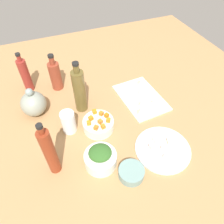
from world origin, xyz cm
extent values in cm
cube|color=#AB7E50|center=(0.00, 0.00, 1.50)|extent=(190.00, 190.00, 3.00)
cube|color=white|center=(8.01, -19.86, 3.50)|extent=(31.08, 22.22, 1.00)
cylinder|color=white|center=(-24.68, -13.87, 3.60)|extent=(23.88, 23.88, 1.20)
cylinder|color=white|center=(-20.97, 13.22, 6.14)|extent=(13.12, 13.12, 6.27)
cylinder|color=white|center=(-3.08, 8.03, 5.64)|extent=(14.29, 14.29, 5.28)
cylinder|color=gray|center=(-30.30, 3.83, 5.06)|extent=(10.22, 10.22, 4.13)
ellipsoid|color=gray|center=(18.33, 33.90, 9.02)|extent=(13.04, 12.21, 12.04)
sphere|color=gray|center=(18.33, 33.90, 16.50)|extent=(3.65, 3.65, 3.65)
cylinder|color=gray|center=(23.87, 33.90, 10.52)|extent=(5.38, 2.00, 3.93)
cylinder|color=brown|center=(12.60, 11.70, 14.31)|extent=(5.92, 5.92, 22.62)
cylinder|color=brown|center=(12.60, 11.70, 27.51)|extent=(2.67, 2.67, 3.79)
cylinder|color=black|center=(12.60, 11.70, 30.01)|extent=(2.96, 2.96, 1.20)
cylinder|color=maroon|center=(-16.49, 30.91, 14.87)|extent=(4.49, 4.49, 23.73)
cylinder|color=maroon|center=(-16.49, 30.91, 28.18)|extent=(2.02, 2.02, 2.89)
cylinder|color=black|center=(-16.49, 30.91, 30.22)|extent=(2.24, 2.24, 1.20)
cylinder|color=brown|center=(33.49, 19.81, 10.86)|extent=(6.04, 6.04, 15.73)
cylinder|color=brown|center=(33.49, 19.81, 20.80)|extent=(2.72, 2.72, 4.15)
cylinder|color=black|center=(33.49, 19.81, 23.48)|extent=(3.02, 3.02, 1.20)
cylinder|color=maroon|center=(37.94, 34.78, 12.25)|extent=(4.76, 4.76, 18.51)
cylinder|color=maroon|center=(37.94, 34.78, 23.03)|extent=(2.14, 2.14, 3.05)
cylinder|color=black|center=(37.94, 34.78, 25.15)|extent=(2.38, 2.38, 1.20)
cylinder|color=white|center=(0.92, 20.80, 8.59)|extent=(6.48, 6.48, 11.17)
cube|color=orange|center=(0.27, 5.42, 9.18)|extent=(2.54, 2.54, 1.80)
cube|color=orange|center=(-4.46, 7.52, 9.18)|extent=(2.36, 2.36, 1.80)
cube|color=orange|center=(-7.15, 10.37, 9.18)|extent=(2.54, 2.54, 1.80)
cube|color=orange|center=(-1.05, 10.79, 9.18)|extent=(2.30, 2.30, 1.80)
cube|color=orange|center=(-5.05, 3.83, 9.18)|extent=(2.48, 2.48, 1.80)
cube|color=orange|center=(2.18, 7.98, 9.18)|extent=(1.81, 1.81, 1.80)
cube|color=orange|center=(-3.41, 12.48, 9.18)|extent=(2.00, 2.00, 1.80)
cube|color=orange|center=(-7.67, 7.23, 9.18)|extent=(1.95, 1.95, 1.80)
cube|color=orange|center=(-2.07, 3.52, 9.18)|extent=(2.46, 2.46, 1.80)
ellipsoid|color=#316126|center=(-20.97, 13.22, 11.13)|extent=(10.80, 11.23, 3.71)
cube|color=white|center=(-25.45, -13.75, 5.30)|extent=(2.37, 2.37, 2.20)
cube|color=#F9EECD|center=(-23.26, -17.86, 5.30)|extent=(2.62, 2.62, 2.20)
cube|color=#F8E1D1|center=(-22.79, -9.43, 5.30)|extent=(2.32, 2.32, 2.20)
cube|color=white|center=(-20.54, -12.59, 5.30)|extent=(2.54, 2.54, 2.20)
cube|color=white|center=(-29.72, -12.21, 5.30)|extent=(2.89, 2.89, 2.20)
pyramid|color=beige|center=(2.62, -17.64, 5.34)|extent=(5.19, 5.41, 2.69)
pyramid|color=beige|center=(11.08, -21.22, 5.47)|extent=(6.92, 6.84, 2.94)
pyramid|color=beige|center=(-2.27, -14.41, 5.57)|extent=(5.53, 5.54, 3.14)
pyramid|color=beige|center=(17.42, -24.90, 5.33)|extent=(6.20, 6.15, 2.65)
pyramid|color=beige|center=(0.11, -22.47, 5.45)|extent=(7.38, 7.59, 2.90)
camera|label=1|loc=(-62.95, 24.81, 80.94)|focal=33.55mm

